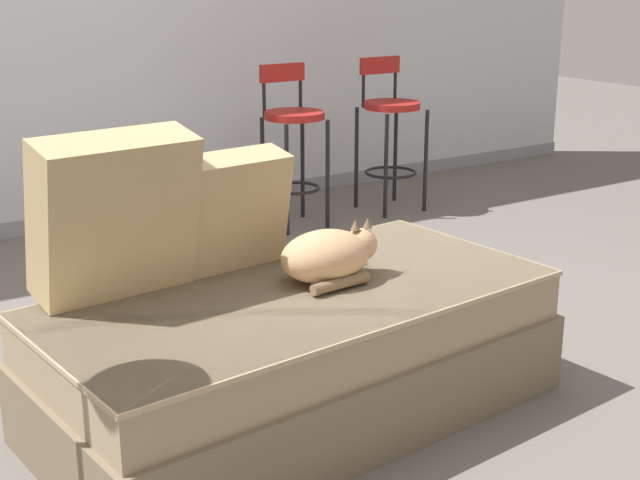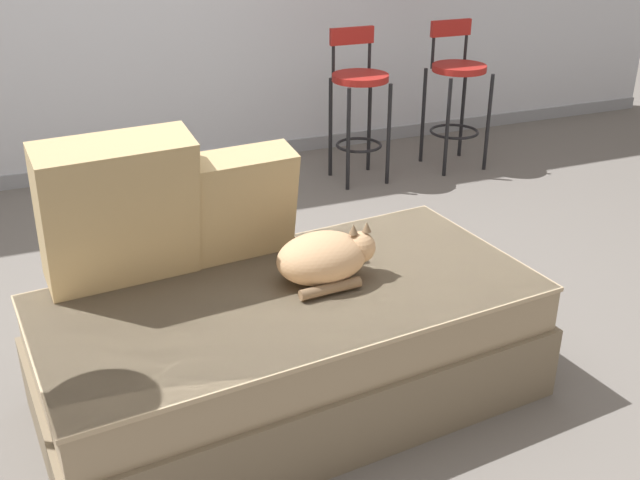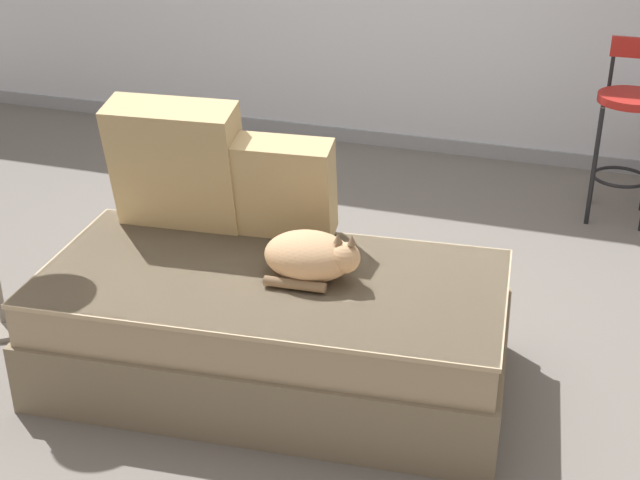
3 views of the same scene
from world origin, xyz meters
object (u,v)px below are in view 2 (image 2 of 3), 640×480
Objects in this scene: throw_pillow_middle at (239,204)px; cat at (325,257)px; bar_stool_near_window at (359,94)px; bar_stool_by_doorway at (457,86)px; couch at (291,346)px; throw_pillow_corner at (118,211)px.

cat is (0.21, -0.28, -0.12)m from throw_pillow_middle.
bar_stool_near_window is 0.68m from bar_stool_by_doorway.
throw_pillow_middle is 0.45× the size of bar_stool_by_doorway.
couch is 4.30× the size of throw_pillow_middle.
bar_stool_by_doorway is (1.86, 1.95, 0.31)m from couch.
cat is (0.64, -0.25, -0.18)m from throw_pillow_corner.
bar_stool_near_window reaches higher than couch.
bar_stool_by_doorway is at bearing 48.28° from cat.
bar_stool_near_window is (1.03, 1.92, 0.01)m from cat.
throw_pillow_corner reaches higher than couch.
cat is at bearing -118.16° from bar_stool_near_window.
couch is 0.74m from throw_pillow_corner.
throw_pillow_middle is at bearing 102.83° from couch.
throw_pillow_middle reaches higher than cat.
couch is at bearing -133.53° from bar_stool_by_doorway.
throw_pillow_corner reaches higher than cat.
throw_pillow_corner reaches higher than throw_pillow_middle.
cat is 2.58m from bar_stool_by_doorway.
throw_pillow_middle is 1.14× the size of cat.
couch is at bearing -120.93° from bar_stool_near_window.
bar_stool_by_doorway is at bearing 35.51° from throw_pillow_corner.
cat is 2.18m from bar_stool_near_window.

